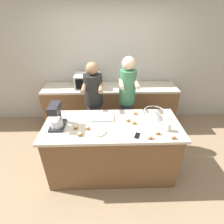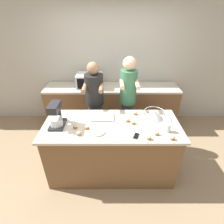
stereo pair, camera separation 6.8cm
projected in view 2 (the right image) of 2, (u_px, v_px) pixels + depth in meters
name	position (u px, v px, depth m)	size (l,w,h in m)	color
ground_plane	(112.00, 169.00, 2.98)	(16.00, 16.00, 0.00)	#937A5B
back_wall	(112.00, 62.00, 3.77)	(10.00, 0.06, 2.70)	#B2ADA3
island_counter	(112.00, 148.00, 2.74)	(1.96, 0.83, 0.92)	brown
back_counter	(112.00, 106.00, 3.92)	(2.80, 0.60, 0.93)	brown
person_left	(95.00, 105.00, 3.12)	(0.33, 0.50, 1.63)	#33384C
person_right	(128.00, 102.00, 3.09)	(0.30, 0.48, 1.72)	#33384C
stand_mixer	(57.00, 116.00, 2.40)	(0.20, 0.30, 0.35)	#232328
mixing_bowl	(154.00, 115.00, 2.60)	(0.30, 0.30, 0.13)	#BCBCC1
baking_tray	(103.00, 116.00, 2.65)	(0.34, 0.24, 0.04)	#BCBCC1
microwave_oven	(90.00, 81.00, 3.61)	(0.52, 0.39, 0.27)	silver
cell_phone	(137.00, 136.00, 2.26)	(0.11, 0.16, 0.01)	silver
drinking_glass	(168.00, 128.00, 2.32)	(0.07, 0.07, 0.12)	silver
small_plate	(98.00, 132.00, 2.34)	(0.21, 0.21, 0.02)	beige
cupcake_0	(173.00, 138.00, 2.20)	(0.06, 0.06, 0.06)	#9E6038
cupcake_1	(87.00, 127.00, 2.39)	(0.06, 0.06, 0.06)	#9E6038
cupcake_2	(149.00, 138.00, 2.20)	(0.06, 0.06, 0.06)	#9E6038
cupcake_3	(79.00, 133.00, 2.28)	(0.06, 0.06, 0.06)	#9E6038
cupcake_4	(76.00, 126.00, 2.41)	(0.06, 0.06, 0.06)	#9E6038
cupcake_5	(136.00, 113.00, 2.72)	(0.06, 0.06, 0.06)	#9E6038
cupcake_6	(128.00, 120.00, 2.55)	(0.06, 0.06, 0.06)	#9E6038
cupcake_7	(134.00, 122.00, 2.50)	(0.06, 0.06, 0.06)	#9E6038
cupcake_8	(157.00, 133.00, 2.28)	(0.06, 0.06, 0.06)	#9E6038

